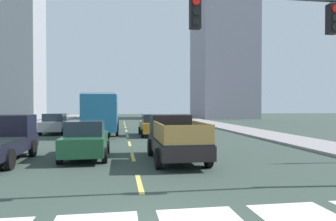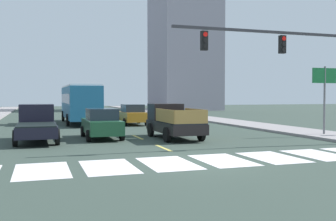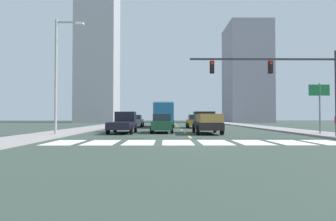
% 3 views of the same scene
% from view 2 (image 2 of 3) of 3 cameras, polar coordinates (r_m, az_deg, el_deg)
% --- Properties ---
extents(ground_plane, '(160.00, 160.00, 0.00)m').
position_cam_2_polar(ground_plane, '(14.66, 4.15, -7.46)').
color(ground_plane, '#334139').
extents(sidewalk_right, '(3.38, 110.00, 0.15)m').
position_cam_2_polar(sidewalk_right, '(35.48, 9.31, -1.69)').
color(sidewalk_right, gray).
rests_on(sidewalk_right, ground).
extents(crosswalk_stripe_1, '(1.75, 3.03, 0.01)m').
position_cam_2_polar(crosswalk_stripe_1, '(13.57, -17.90, -8.32)').
color(crosswalk_stripe_1, white).
rests_on(crosswalk_stripe_1, ground).
extents(crosswalk_stripe_2, '(1.75, 3.03, 0.01)m').
position_cam_2_polar(crosswalk_stripe_2, '(13.76, -8.68, -8.10)').
color(crosswalk_stripe_2, white).
rests_on(crosswalk_stripe_2, ground).
extents(crosswalk_stripe_3, '(1.75, 3.03, 0.01)m').
position_cam_2_polar(crosswalk_stripe_3, '(14.28, 0.06, -7.69)').
color(crosswalk_stripe_3, white).
rests_on(crosswalk_stripe_3, ground).
extents(crosswalk_stripe_4, '(1.75, 3.03, 0.01)m').
position_cam_2_polar(crosswalk_stripe_4, '(15.10, 8.00, -7.17)').
color(crosswalk_stripe_4, white).
rests_on(crosswalk_stripe_4, ground).
extents(crosswalk_stripe_5, '(1.75, 3.03, 0.01)m').
position_cam_2_polar(crosswalk_stripe_5, '(16.18, 14.99, -6.60)').
color(crosswalk_stripe_5, white).
rests_on(crosswalk_stripe_5, ground).
extents(crosswalk_stripe_6, '(1.75, 3.03, 0.01)m').
position_cam_2_polar(crosswalk_stripe_6, '(17.47, 21.02, -6.02)').
color(crosswalk_stripe_6, white).
rests_on(crosswalk_stripe_6, ground).
extents(lane_dash_0, '(0.16, 2.40, 0.01)m').
position_cam_2_polar(lane_dash_0, '(18.37, -0.66, -5.48)').
color(lane_dash_0, '#DAC355').
rests_on(lane_dash_0, ground).
extents(lane_dash_1, '(0.16, 2.40, 0.01)m').
position_cam_2_polar(lane_dash_1, '(23.15, -4.43, -3.90)').
color(lane_dash_1, '#DAC355').
rests_on(lane_dash_1, ground).
extents(lane_dash_2, '(0.16, 2.40, 0.01)m').
position_cam_2_polar(lane_dash_2, '(28.01, -6.90, -2.85)').
color(lane_dash_2, '#DAC355').
rests_on(lane_dash_2, ground).
extents(lane_dash_3, '(0.16, 2.40, 0.01)m').
position_cam_2_polar(lane_dash_3, '(32.91, -8.64, -2.11)').
color(lane_dash_3, '#DAC355').
rests_on(lane_dash_3, ground).
extents(lane_dash_4, '(0.16, 2.40, 0.01)m').
position_cam_2_polar(lane_dash_4, '(37.83, -9.92, -1.56)').
color(lane_dash_4, '#DAC355').
rests_on(lane_dash_4, ground).
extents(lane_dash_5, '(0.16, 2.40, 0.01)m').
position_cam_2_polar(lane_dash_5, '(42.78, -10.90, -1.14)').
color(lane_dash_5, '#DAC355').
rests_on(lane_dash_5, ground).
extents(lane_dash_6, '(0.16, 2.40, 0.01)m').
position_cam_2_polar(lane_dash_6, '(47.73, -11.69, -0.80)').
color(lane_dash_6, '#DAC355').
rests_on(lane_dash_6, ground).
extents(lane_dash_7, '(0.16, 2.40, 0.01)m').
position_cam_2_polar(lane_dash_7, '(52.70, -12.32, -0.53)').
color(lane_dash_7, '#DAC355').
rests_on(lane_dash_7, ground).
extents(pickup_stakebed, '(2.18, 5.20, 1.96)m').
position_cam_2_polar(pickup_stakebed, '(22.70, 0.60, -1.65)').
color(pickup_stakebed, black).
rests_on(pickup_stakebed, ground).
extents(pickup_dark, '(2.18, 5.20, 1.96)m').
position_cam_2_polar(pickup_dark, '(22.20, -18.60, -1.89)').
color(pickup_dark, black).
rests_on(pickup_dark, ground).
extents(city_bus, '(2.72, 10.80, 3.32)m').
position_cam_2_polar(city_bus, '(35.22, -12.72, 1.32)').
color(city_bus, '#1E5F87').
rests_on(city_bus, ground).
extents(sedan_near_left, '(2.02, 4.40, 1.72)m').
position_cam_2_polar(sedan_near_left, '(22.60, -9.65, -1.89)').
color(sedan_near_left, '#1A482C').
rests_on(sedan_near_left, ground).
extents(sedan_far, '(2.02, 4.40, 1.72)m').
position_cam_2_polar(sedan_far, '(33.00, -5.24, -0.59)').
color(sedan_far, '#A5691A').
rests_on(sedan_far, ground).
extents(sedan_mid, '(2.02, 4.40, 1.72)m').
position_cam_2_polar(sedan_mid, '(35.14, -19.15, -0.53)').
color(sedan_mid, gray).
rests_on(sedan_mid, ground).
extents(traffic_signal_gantry, '(10.05, 0.27, 6.00)m').
position_cam_2_polar(traffic_signal_gantry, '(19.97, 19.17, 7.20)').
color(traffic_signal_gantry, '#2D2D33').
rests_on(traffic_signal_gantry, ground).
extents(direction_sign_green, '(1.70, 0.12, 4.20)m').
position_cam_2_polar(direction_sign_green, '(25.23, 21.82, 3.35)').
color(direction_sign_green, slate).
rests_on(direction_sign_green, ground).
extents(block_mid_left, '(10.01, 11.47, 24.45)m').
position_cam_2_polar(block_mid_left, '(68.93, 2.36, 10.34)').
color(block_mid_left, gray).
rests_on(block_mid_left, ground).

